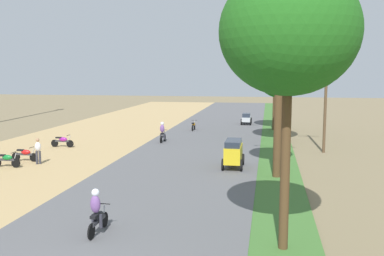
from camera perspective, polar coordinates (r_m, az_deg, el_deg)
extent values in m
cylinder|color=black|center=(28.30, -21.86, -4.24)|extent=(0.56, 0.06, 0.56)
cube|color=#333338|center=(28.60, -22.93, -3.81)|extent=(1.12, 0.12, 0.12)
ellipsoid|color=#14722D|center=(28.53, -22.81, -3.54)|extent=(0.64, 0.28, 0.32)
cube|color=black|center=(28.70, -23.43, -3.26)|extent=(0.44, 0.20, 0.10)
cylinder|color=#A5A8AD|center=(28.29, -21.99, -3.69)|extent=(0.26, 0.05, 0.68)
cylinder|color=black|center=(28.25, -22.13, -2.95)|extent=(0.04, 0.54, 0.04)
cylinder|color=black|center=(29.72, -19.80, -3.60)|extent=(0.56, 0.06, 0.56)
cylinder|color=black|center=(30.35, -21.84, -3.48)|extent=(0.56, 0.06, 0.56)
cube|color=#333338|center=(30.00, -20.85, -3.20)|extent=(1.12, 0.12, 0.12)
ellipsoid|color=red|center=(29.93, -20.73, -2.95)|extent=(0.64, 0.28, 0.32)
cube|color=black|center=(30.10, -21.33, -2.69)|extent=(0.44, 0.20, 0.10)
cylinder|color=#A5A8AD|center=(29.70, -19.92, -3.08)|extent=(0.26, 0.05, 0.68)
cylinder|color=black|center=(29.67, -20.06, -2.38)|extent=(0.04, 0.54, 0.04)
cylinder|color=black|center=(34.41, -15.53, -1.97)|extent=(0.56, 0.06, 0.56)
cylinder|color=black|center=(34.96, -17.36, -1.90)|extent=(0.56, 0.06, 0.56)
cube|color=#333338|center=(34.65, -16.46, -1.64)|extent=(1.12, 0.12, 0.12)
ellipsoid|color=#8C1E8C|center=(34.60, -16.35, -1.42)|extent=(0.64, 0.28, 0.32)
cube|color=black|center=(34.74, -16.89, -1.20)|extent=(0.44, 0.20, 0.10)
cylinder|color=#A5A8AD|center=(34.40, -15.63, -1.53)|extent=(0.26, 0.05, 0.68)
cylinder|color=black|center=(34.37, -15.74, -0.91)|extent=(0.04, 0.54, 0.04)
cylinder|color=#33333D|center=(28.87, -19.45, -3.64)|extent=(0.14, 0.14, 0.82)
cylinder|color=#33333D|center=(28.87, -19.10, -3.63)|extent=(0.14, 0.14, 0.82)
ellipsoid|color=silver|center=(28.75, -19.33, -2.28)|extent=(0.43, 0.38, 0.56)
sphere|color=#9E7556|center=(28.69, -19.37, -1.48)|extent=(0.22, 0.22, 0.22)
cylinder|color=#4C351E|center=(14.31, 12.00, -4.09)|extent=(0.30, 0.30, 5.85)
ellipsoid|color=#1E5C19|center=(14.08, 12.45, 12.15)|extent=(4.31, 4.31, 3.97)
cylinder|color=#4C351E|center=(24.03, 11.07, 1.77)|extent=(0.42, 0.42, 6.86)
ellipsoid|color=#23681C|center=(24.01, 11.34, 12.35)|extent=(3.01, 3.01, 3.64)
cylinder|color=#4C351E|center=(36.33, 11.21, 1.87)|extent=(0.40, 0.40, 4.63)
ellipsoid|color=#1D6618|center=(36.17, 11.36, 7.57)|extent=(4.19, 4.19, 4.71)
cylinder|color=#4C351E|center=(43.62, 10.68, 3.11)|extent=(0.40, 0.40, 5.11)
ellipsoid|color=#245024|center=(43.51, 10.80, 8.18)|extent=(3.86, 3.86, 4.74)
cylinder|color=gray|center=(27.70, 11.43, 2.69)|extent=(0.16, 0.16, 7.05)
cylinder|color=gray|center=(27.63, 10.14, 9.72)|extent=(1.40, 0.08, 0.08)
ellipsoid|color=silver|center=(27.63, 8.67, 9.60)|extent=(0.36, 0.20, 0.14)
cylinder|color=gray|center=(27.67, 13.08, 9.64)|extent=(1.40, 0.08, 0.08)
ellipsoid|color=silver|center=(27.71, 14.54, 9.44)|extent=(0.36, 0.20, 0.14)
cylinder|color=gray|center=(40.87, 10.97, 5.01)|extent=(0.16, 0.16, 8.21)
cylinder|color=gray|center=(40.90, 10.12, 10.57)|extent=(1.40, 0.08, 0.08)
ellipsoid|color=silver|center=(40.90, 9.12, 10.50)|extent=(0.36, 0.20, 0.14)
cylinder|color=gray|center=(40.93, 12.11, 10.52)|extent=(1.40, 0.08, 0.08)
ellipsoid|color=silver|center=(40.95, 13.10, 10.40)|extent=(0.36, 0.20, 0.14)
cylinder|color=brown|center=(32.33, 16.97, 5.13)|extent=(0.20, 0.20, 9.37)
cube|color=#473323|center=(32.46, 17.26, 12.53)|extent=(1.80, 0.10, 0.10)
cube|color=gold|center=(26.24, 5.38, -3.30)|extent=(0.95, 2.40, 0.95)
cube|color=#232B38|center=(26.03, 5.38, -1.94)|extent=(0.87, 2.00, 0.35)
cylinder|color=black|center=(25.46, 6.42, -4.82)|extent=(0.12, 0.68, 0.68)
cylinder|color=black|center=(25.54, 4.01, -4.75)|extent=(0.12, 0.68, 0.68)
cylinder|color=black|center=(27.15, 6.64, -4.05)|extent=(0.12, 0.68, 0.68)
cylinder|color=black|center=(27.23, 4.39, -3.99)|extent=(0.12, 0.68, 0.68)
cube|color=#B7BCC1|center=(47.67, 7.06, 1.18)|extent=(0.88, 2.25, 0.44)
cube|color=#232B38|center=(47.53, 7.06, 1.67)|extent=(0.81, 1.30, 0.40)
cylinder|color=black|center=(46.88, 7.61, 0.75)|extent=(0.11, 0.64, 0.64)
cylinder|color=black|center=(46.92, 6.40, 0.78)|extent=(0.11, 0.64, 0.64)
cylinder|color=black|center=(48.48, 7.68, 0.97)|extent=(0.11, 0.64, 0.64)
cylinder|color=black|center=(48.53, 6.52, 0.99)|extent=(0.11, 0.64, 0.64)
cylinder|color=black|center=(16.85, -11.25, -11.56)|extent=(0.06, 0.56, 0.56)
cylinder|color=black|center=(15.77, -12.91, -12.95)|extent=(0.06, 0.56, 0.56)
cube|color=#333338|center=(16.25, -12.07, -11.63)|extent=(0.12, 1.12, 0.12)
ellipsoid|color=black|center=(16.28, -11.97, -11.08)|extent=(0.28, 0.64, 0.32)
cube|color=black|center=(15.92, -12.48, -11.06)|extent=(0.20, 0.44, 0.10)
cylinder|color=#A5A8AD|center=(16.71, -11.35, -10.75)|extent=(0.05, 0.26, 0.68)
cylinder|color=black|center=(16.55, -11.46, -9.59)|extent=(0.54, 0.04, 0.04)
ellipsoid|color=#724C8C|center=(15.87, -12.41, -9.60)|extent=(0.36, 0.28, 0.64)
sphere|color=white|center=(15.80, -12.39, -8.18)|extent=(0.28, 0.28, 0.28)
cylinder|color=#2D2D38|center=(16.21, -12.67, -11.63)|extent=(0.12, 0.12, 0.48)
cylinder|color=#2D2D38|center=(16.11, -11.73, -11.73)|extent=(0.12, 0.12, 0.48)
cylinder|color=black|center=(36.23, -3.56, -1.22)|extent=(0.06, 0.56, 0.56)
cylinder|color=black|center=(35.04, -4.03, -1.52)|extent=(0.06, 0.56, 0.56)
cube|color=#333338|center=(35.61, -3.80, -1.08)|extent=(0.12, 1.12, 0.12)
ellipsoid|color=silver|center=(35.66, -3.77, -0.84)|extent=(0.28, 0.64, 0.32)
cube|color=black|center=(35.30, -3.91, -0.73)|extent=(0.20, 0.44, 0.10)
cylinder|color=#A5A8AD|center=(36.13, -3.59, -0.81)|extent=(0.05, 0.26, 0.68)
cylinder|color=black|center=(36.02, -3.62, -0.24)|extent=(0.54, 0.04, 0.04)
ellipsoid|color=#724C8C|center=(35.32, -3.88, -0.07)|extent=(0.36, 0.28, 0.64)
sphere|color=white|center=(35.31, -3.87, 0.58)|extent=(0.28, 0.28, 0.28)
cylinder|color=#2D2D38|center=(35.54, -4.06, -1.07)|extent=(0.12, 0.12, 0.48)
cylinder|color=#2D2D38|center=(35.47, -3.62, -1.08)|extent=(0.12, 0.12, 0.48)
cylinder|color=black|center=(43.10, 0.33, 0.18)|extent=(0.06, 0.56, 0.56)
cylinder|color=black|center=(41.89, 0.05, -0.03)|extent=(0.06, 0.56, 0.56)
cube|color=#333338|center=(42.47, 0.19, 0.32)|extent=(0.12, 1.12, 0.12)
ellipsoid|color=orange|center=(42.53, 0.21, 0.52)|extent=(0.28, 0.64, 0.32)
cube|color=black|center=(42.17, 0.12, 0.62)|extent=(0.20, 0.44, 0.10)
cylinder|color=#A5A8AD|center=(43.01, 0.31, 0.53)|extent=(0.05, 0.26, 0.68)
cylinder|color=black|center=(42.91, 0.30, 1.01)|extent=(0.54, 0.04, 0.04)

